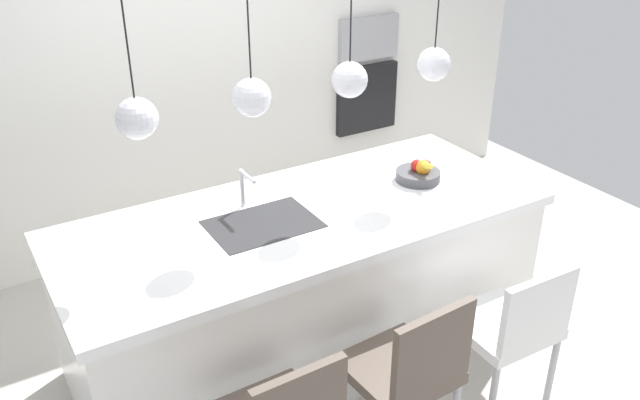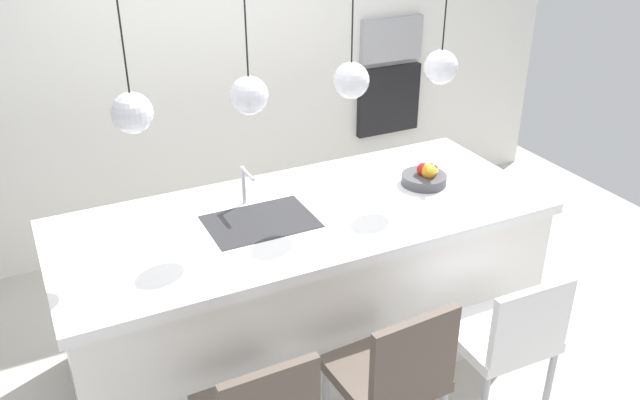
{
  "view_description": "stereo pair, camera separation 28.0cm",
  "coord_description": "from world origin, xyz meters",
  "px_view_note": "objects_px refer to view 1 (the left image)",
  "views": [
    {
      "loc": [
        -1.57,
        -2.76,
        2.62
      ],
      "look_at": [
        0.1,
        0.0,
        0.97
      ],
      "focal_mm": 37.51,
      "sensor_mm": 36.0,
      "label": 1
    },
    {
      "loc": [
        -1.33,
        -2.9,
        2.62
      ],
      "look_at": [
        0.1,
        0.0,
        0.97
      ],
      "focal_mm": 37.51,
      "sensor_mm": 36.0,
      "label": 2
    }
  ],
  "objects_px": {
    "chair_middle": "(409,369)",
    "chair_far": "(512,325)",
    "microwave": "(368,38)",
    "fruit_bowl": "(419,172)",
    "oven": "(366,98)"
  },
  "relations": [
    {
      "from": "chair_middle",
      "to": "chair_far",
      "type": "xyz_separation_m",
      "value": [
        0.67,
        0.01,
        -0.02
      ]
    },
    {
      "from": "microwave",
      "to": "chair_far",
      "type": "height_order",
      "value": "microwave"
    },
    {
      "from": "microwave",
      "to": "chair_far",
      "type": "xyz_separation_m",
      "value": [
        -0.82,
        -2.51,
        -0.85
      ]
    },
    {
      "from": "fruit_bowl",
      "to": "chair_far",
      "type": "xyz_separation_m",
      "value": [
        -0.11,
        -0.93,
        -0.46
      ]
    },
    {
      "from": "oven",
      "to": "fruit_bowl",
      "type": "bearing_deg",
      "value": -114.33
    },
    {
      "from": "chair_far",
      "to": "fruit_bowl",
      "type": "bearing_deg",
      "value": 83.46
    },
    {
      "from": "microwave",
      "to": "chair_middle",
      "type": "relative_size",
      "value": 0.59
    },
    {
      "from": "chair_middle",
      "to": "chair_far",
      "type": "bearing_deg",
      "value": 0.44
    },
    {
      "from": "microwave",
      "to": "chair_far",
      "type": "distance_m",
      "value": 2.77
    },
    {
      "from": "oven",
      "to": "chair_middle",
      "type": "distance_m",
      "value": 2.94
    },
    {
      "from": "microwave",
      "to": "chair_middle",
      "type": "xyz_separation_m",
      "value": [
        -1.49,
        -2.51,
        -0.83
      ]
    },
    {
      "from": "oven",
      "to": "microwave",
      "type": "bearing_deg",
      "value": 0.0
    },
    {
      "from": "chair_middle",
      "to": "chair_far",
      "type": "height_order",
      "value": "chair_middle"
    },
    {
      "from": "fruit_bowl",
      "to": "chair_far",
      "type": "distance_m",
      "value": 1.04
    },
    {
      "from": "fruit_bowl",
      "to": "microwave",
      "type": "bearing_deg",
      "value": 65.67
    }
  ]
}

